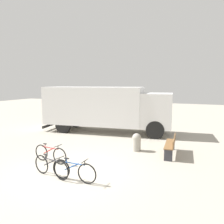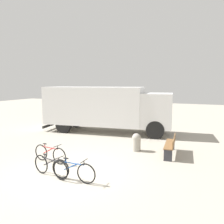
% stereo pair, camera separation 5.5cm
% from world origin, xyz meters
% --- Properties ---
extents(ground_plane, '(60.00, 60.00, 0.00)m').
position_xyz_m(ground_plane, '(0.00, 0.00, 0.00)').
color(ground_plane, '#A8A091').
extents(delivery_truck, '(8.59, 3.32, 2.99)m').
position_xyz_m(delivery_truck, '(-1.61, 6.54, 1.69)').
color(delivery_truck, white).
rests_on(delivery_truck, ground).
extents(park_bench, '(0.53, 1.85, 0.85)m').
position_xyz_m(park_bench, '(3.13, 3.38, 0.50)').
color(park_bench, brown).
rests_on(park_bench, ground).
extents(bicycle_near, '(1.67, 0.44, 0.77)m').
position_xyz_m(bicycle_near, '(-1.31, 0.49, 0.36)').
color(bicycle_near, black).
rests_on(bicycle_near, ground).
extents(bicycle_middle, '(1.66, 0.47, 0.77)m').
position_xyz_m(bicycle_middle, '(-0.39, -0.62, 0.36)').
color(bicycle_middle, black).
rests_on(bicycle_middle, ground).
extents(bicycle_far, '(1.68, 0.44, 0.77)m').
position_xyz_m(bicycle_far, '(0.53, -0.62, 0.36)').
color(bicycle_far, black).
rests_on(bicycle_far, ground).
extents(bollard_near_bench, '(0.42, 0.42, 0.85)m').
position_xyz_m(bollard_near_bench, '(1.51, 3.37, 0.46)').
color(bollard_near_bench, '#9E998C').
rests_on(bollard_near_bench, ground).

